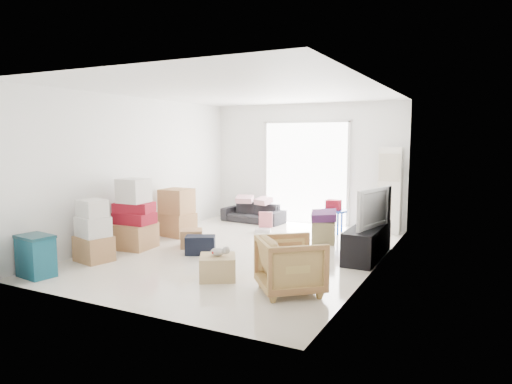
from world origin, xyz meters
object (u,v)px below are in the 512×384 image
object	(u,v)px
sofa	(253,210)
kids_table	(333,209)
ac_tower	(390,191)
ottoman	(324,232)
wood_crate	(218,267)
television	(368,222)
armchair	(291,262)
tv_console	(367,242)
storage_bins	(36,256)

from	to	relation	value
sofa	kids_table	xyz separation A→B (m)	(2.01, -0.33, 0.20)
sofa	ac_tower	bearing A→B (deg)	8.62
ottoman	wood_crate	xyz separation A→B (m)	(-0.62, -2.73, -0.04)
kids_table	television	bearing A→B (deg)	-56.60
ottoman	wood_crate	size ratio (longest dim) A/B	0.84
ac_tower	wood_crate	distance (m)	4.50
television	wood_crate	size ratio (longest dim) A/B	2.25
ac_tower	sofa	bearing A→B (deg)	-177.17
sofa	ottoman	xyz separation A→B (m)	(2.13, -1.29, -0.08)
television	ottoman	size ratio (longest dim) A/B	2.69
ac_tower	kids_table	distance (m)	1.20
armchair	ottoman	size ratio (longest dim) A/B	1.91
television	tv_console	bearing A→B (deg)	0.00
storage_bins	tv_console	bearing A→B (deg)	38.62
tv_console	ottoman	xyz separation A→B (m)	(-0.96, 0.67, -0.05)
tv_console	sofa	size ratio (longest dim) A/B	1.05
armchair	wood_crate	size ratio (longest dim) A/B	1.60
kids_table	storage_bins	bearing A→B (deg)	-120.75
tv_console	armchair	size ratio (longest dim) A/B	1.98
ac_tower	kids_table	size ratio (longest dim) A/B	2.58
armchair	wood_crate	world-z (taller)	armchair
tv_console	ottoman	world-z (taller)	tv_console
sofa	ottoman	size ratio (longest dim) A/B	3.61
ac_tower	armchair	bearing A→B (deg)	-95.59
armchair	ottoman	world-z (taller)	armchair
sofa	kids_table	distance (m)	2.05
sofa	kids_table	world-z (taller)	kids_table
television	kids_table	size ratio (longest dim) A/B	1.61
ottoman	wood_crate	world-z (taller)	ottoman
wood_crate	kids_table	bearing A→B (deg)	82.23
tv_console	storage_bins	xyz separation A→B (m)	(-3.90, -3.12, 0.04)
television	ottoman	xyz separation A→B (m)	(-0.96, 0.67, -0.38)
tv_console	storage_bins	distance (m)	4.99
armchair	wood_crate	xyz separation A→B (m)	(-1.11, 0.07, -0.23)
sofa	ottoman	distance (m)	2.49
television	armchair	world-z (taller)	armchair
storage_bins	ac_tower	bearing A→B (deg)	53.65
television	wood_crate	bearing A→B (deg)	156.32
armchair	kids_table	xyz separation A→B (m)	(-0.61, 3.76, 0.10)
storage_bins	ottoman	distance (m)	4.80
armchair	wood_crate	bearing A→B (deg)	46.69
ac_tower	ottoman	size ratio (longest dim) A/B	4.30
sofa	tv_console	bearing A→B (deg)	-26.68
ac_tower	ottoman	bearing A→B (deg)	-122.17
sofa	kids_table	bearing A→B (deg)	-3.65
ottoman	armchair	bearing A→B (deg)	-80.00
ac_tower	kids_table	bearing A→B (deg)	-154.70
armchair	storage_bins	world-z (taller)	armchair
tv_console	kids_table	size ratio (longest dim) A/B	2.27
storage_bins	wood_crate	world-z (taller)	storage_bins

